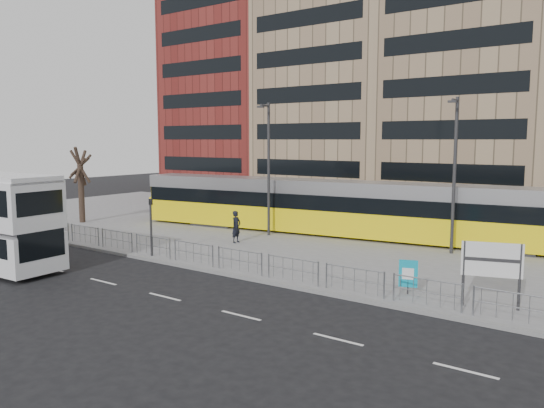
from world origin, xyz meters
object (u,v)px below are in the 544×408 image
Objects in this scene: traffic_light_west at (151,220)px; lamp_post_west at (268,164)px; tram at (344,208)px; lamp_post_east at (454,169)px; station_sign at (492,263)px; ad_panel at (408,274)px; pedestrian at (236,227)px; bare_tree at (79,145)px.

lamp_post_west is at bearing 86.90° from traffic_light_west.
lamp_post_west is (-4.06, -2.76, 2.88)m from tram.
station_sign is at bearing -64.85° from lamp_post_east.
lamp_post_east reaches higher than ad_panel.
station_sign is at bearing -107.18° from pedestrian.
lamp_post_west is 11.58m from lamp_post_east.
tram is 13.29m from ad_panel.
lamp_post_east is at bearing 77.22° from ad_panel.
pedestrian is 0.25× the size of bare_tree.
pedestrian reaches higher than ad_panel.
ad_panel is 0.18× the size of bare_tree.
lamp_post_west reaches higher than station_sign.
lamp_post_west reaches higher than ad_panel.
traffic_light_west is 16.60m from lamp_post_east.
pedestrian is (-4.17, -5.93, -0.82)m from tram.
lamp_post_east is (-0.94, 8.81, 3.81)m from ad_panel.
ad_panel is (-3.16, -0.06, -0.90)m from station_sign.
station_sign is at bearing -17.81° from ad_panel.
traffic_light_west is 0.36× the size of lamp_post_west.
bare_tree reaches higher than station_sign.
pedestrian is at bearing 2.23° from bare_tree.
bare_tree is (-26.26, -5.04, 1.17)m from lamp_post_east.
lamp_post_east is 1.07× the size of bare_tree.
bare_tree reaches higher than pedestrian.
lamp_post_west is (-15.61, 7.44, 2.95)m from station_sign.
bare_tree is at bearing -168.34° from tram.
ad_panel is at bearing -31.09° from lamp_post_west.
pedestrian is at bearing -91.90° from lamp_post_west.
ad_panel is 27.91m from bare_tree.
lamp_post_west is (-12.45, 7.51, 3.85)m from ad_panel.
lamp_post_east is (-4.11, 8.75, 2.92)m from station_sign.
lamp_post_east reaches higher than station_sign.
lamp_post_west is 1.01× the size of lamp_post_east.
pedestrian is 12.97m from lamp_post_east.
bare_tree is (-14.76, -3.74, 1.13)m from lamp_post_west.
bare_tree is (-30.37, 3.70, 4.09)m from station_sign.
pedestrian is at bearing -158.94° from lamp_post_east.
ad_panel is 13.28m from pedestrian.
tram is 21.66× the size of ad_panel.
tram is at bearing 19.07° from bare_tree.
lamp_post_east is (11.61, 4.47, 3.66)m from pedestrian.
lamp_post_west is 15.26m from bare_tree.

